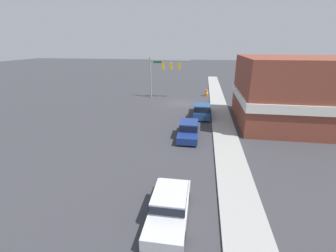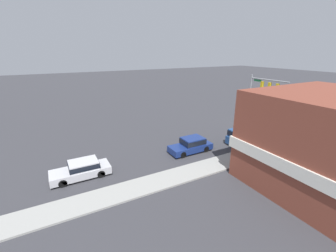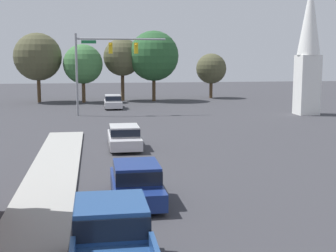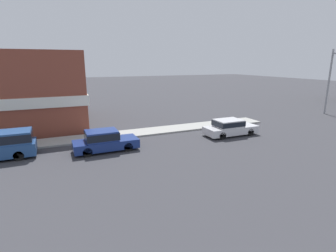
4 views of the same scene
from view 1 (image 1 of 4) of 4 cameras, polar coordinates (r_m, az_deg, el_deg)
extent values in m
plane|color=#38383D|center=(34.66, 3.20, 5.77)|extent=(200.00, 200.00, 0.00)
cube|color=#9E9E99|center=(34.58, 12.68, 5.39)|extent=(2.40, 60.00, 0.14)
cylinder|color=gray|center=(38.25, -4.43, 12.13)|extent=(0.22, 0.22, 6.58)
cylinder|color=gray|center=(37.36, 0.50, 16.30)|extent=(6.48, 0.18, 0.18)
cube|color=gold|center=(37.61, -1.25, 15.00)|extent=(0.36, 0.36, 1.05)
sphere|color=red|center=(37.78, -1.20, 15.51)|extent=(0.22, 0.22, 0.22)
cube|color=gold|center=(37.40, 0.81, 14.98)|extent=(0.36, 0.36, 1.05)
sphere|color=red|center=(37.57, 0.86, 15.48)|extent=(0.22, 0.22, 0.22)
cube|color=gold|center=(37.24, 2.89, 14.93)|extent=(0.36, 0.36, 1.05)
sphere|color=red|center=(37.41, 2.94, 15.44)|extent=(0.22, 0.22, 0.22)
cube|color=#196B38|center=(37.73, -2.69, 15.88)|extent=(1.40, 0.04, 0.30)
cylinder|color=black|center=(20.57, 7.21, -3.74)|extent=(0.22, 0.66, 0.66)
cylinder|color=black|center=(20.66, 2.69, -3.48)|extent=(0.22, 0.66, 0.66)
cylinder|color=black|center=(23.21, 7.46, -0.91)|extent=(0.22, 0.66, 0.66)
cylinder|color=black|center=(23.29, 3.46, -0.69)|extent=(0.22, 0.66, 0.66)
cube|color=navy|center=(21.85, 5.23, -1.70)|extent=(1.85, 4.61, 0.64)
cube|color=navy|center=(21.86, 5.34, 0.22)|extent=(1.70, 2.21, 0.72)
cube|color=black|center=(21.86, 5.34, 0.22)|extent=(1.72, 2.30, 0.50)
cylinder|color=black|center=(11.42, 3.73, -26.38)|extent=(0.22, 0.66, 0.66)
cylinder|color=black|center=(11.62, -5.38, -25.41)|extent=(0.22, 0.66, 0.66)
cylinder|color=black|center=(13.63, 4.94, -17.35)|extent=(0.22, 0.66, 0.66)
cylinder|color=black|center=(13.80, -2.29, -16.75)|extent=(0.22, 0.66, 0.66)
cube|color=silver|center=(12.44, 0.34, -20.56)|extent=(1.89, 4.78, 0.63)
cube|color=silver|center=(12.27, 0.55, -17.48)|extent=(1.74, 2.29, 0.62)
cube|color=black|center=(12.27, 0.55, -17.48)|extent=(1.76, 2.39, 0.43)
cylinder|color=black|center=(27.24, 10.40, 2.14)|extent=(0.22, 0.66, 0.66)
cylinder|color=black|center=(27.23, 6.70, 2.34)|extent=(0.22, 0.66, 0.66)
cylinder|color=black|center=(30.51, 10.30, 4.10)|extent=(0.22, 0.66, 0.66)
cylinder|color=black|center=(30.50, 6.99, 4.28)|extent=(0.22, 0.66, 0.66)
cube|color=navy|center=(28.78, 8.63, 3.80)|extent=(1.98, 5.51, 0.85)
cube|color=navy|center=(27.10, 8.68, 4.58)|extent=(1.88, 2.09, 0.80)
cube|color=black|center=(27.10, 8.68, 4.58)|extent=(1.90, 2.18, 0.56)
cube|color=navy|center=(29.79, 10.51, 5.45)|extent=(0.12, 3.12, 0.35)
cube|color=navy|center=(29.78, 6.92, 5.64)|extent=(0.12, 3.12, 0.35)
cylinder|color=orange|center=(40.13, 9.69, 8.27)|extent=(0.55, 0.55, 1.04)
cylinder|color=white|center=(40.12, 9.69, 8.35)|extent=(0.57, 0.57, 0.19)
cube|color=brown|center=(28.49, 30.12, 7.47)|extent=(12.26, 10.73, 7.32)
cube|color=silver|center=(28.60, 29.90, 6.29)|extent=(12.56, 11.03, 0.90)
camera|label=2|loc=(18.53, 76.50, 10.06)|focal=24.00mm
camera|label=3|loc=(38.19, 9.82, 15.33)|focal=50.00mm
camera|label=4|loc=(30.72, -31.99, 13.00)|focal=28.00mm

